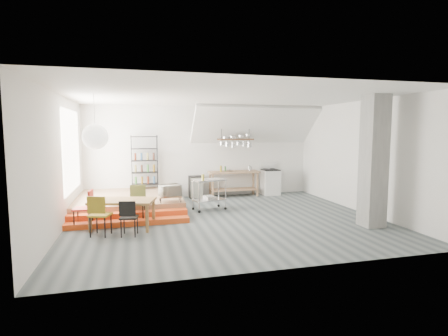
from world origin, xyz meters
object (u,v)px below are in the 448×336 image
object	(u,v)px
mini_fridge	(196,187)
rolling_cart	(209,190)
stove	(270,182)
dining_table	(123,203)

from	to	relation	value
mini_fridge	rolling_cart	bearing A→B (deg)	-87.92
mini_fridge	stove	bearing A→B (deg)	-0.91
dining_table	mini_fridge	bearing A→B (deg)	70.49
dining_table	rolling_cart	bearing A→B (deg)	45.81
dining_table	rolling_cart	size ratio (longest dim) A/B	1.60
stove	dining_table	size ratio (longest dim) A/B	0.72
dining_table	mini_fridge	size ratio (longest dim) A/B	2.13
stove	rolling_cart	size ratio (longest dim) A/B	1.15
stove	mini_fridge	size ratio (longest dim) A/B	1.53
stove	dining_table	distance (m)	6.13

